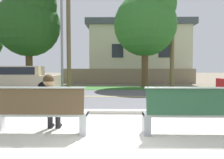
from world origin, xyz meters
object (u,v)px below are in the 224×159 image
bench_left (39,112)px  seated_person_olive (50,101)px  streetlamp (62,29)px  car_beige_near (22,77)px  bench_right (192,113)px  shade_tree_left (30,20)px  shade_tree_centre (147,20)px

bench_left → seated_person_olive: 0.33m
seated_person_olive → streetlamp: bearing=102.5°
car_beige_near → streetlamp: (1.98, 2.10, 3.31)m
bench_right → streetlamp: size_ratio=0.27×
seated_person_olive → car_beige_near: (-4.33, 8.53, 0.18)m
bench_left → car_beige_near: 9.65m
bench_right → car_beige_near: 11.37m
streetlamp → shade_tree_left: shade_tree_left is taller
bench_left → car_beige_near: size_ratio=0.46×
car_beige_near → seated_person_olive: bearing=-63.1°
shade_tree_centre → car_beige_near: bearing=-157.8°
seated_person_olive → streetlamp: 11.43m
bench_left → streetlamp: streetlamp is taller
bench_left → shade_tree_centre: size_ratio=0.26×
bench_left → seated_person_olive: bearing=44.2°
car_beige_near → bench_left: bearing=-64.5°
bench_left → car_beige_near: car_beige_near is taller
bench_right → seated_person_olive: seated_person_olive is taller
seated_person_olive → car_beige_near: bearing=116.9°
bench_left → bench_right: size_ratio=1.00×
bench_left → bench_right: bearing=0.0°
bench_right → shade_tree_left: (-7.85, 11.41, 4.45)m
shade_tree_left → car_beige_near: bearing=-78.6°
shade_tree_centre → bench_left: bearing=-108.0°
bench_right → car_beige_near: bearing=130.0°
car_beige_near → shade_tree_centre: bearing=22.2°
shade_tree_centre → shade_tree_left: bearing=-176.2°
car_beige_near → bench_right: bearing=-50.0°
car_beige_near → shade_tree_left: (-0.54, 2.71, 4.05)m
bench_right → shade_tree_centre: 12.84m
bench_left → streetlamp: 11.62m
seated_person_olive → streetlamp: (-2.35, 10.63, 3.48)m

